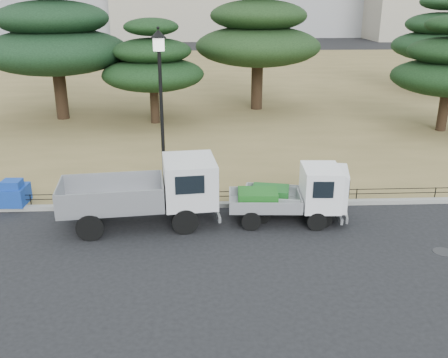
{
  "coord_description": "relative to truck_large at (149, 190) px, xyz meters",
  "views": [
    {
      "loc": [
        -0.77,
        -14.29,
        7.25
      ],
      "look_at": [
        0.0,
        2.0,
        1.3
      ],
      "focal_mm": 40.0,
      "sensor_mm": 36.0,
      "label": 1
    }
  ],
  "objects": [
    {
      "name": "lawn",
      "position": [
        2.54,
        29.36,
        -1.16
      ],
      "size": [
        120.0,
        56.0,
        0.15
      ],
      "primitive_type": "cube",
      "color": "olive",
      "rests_on": "ground"
    },
    {
      "name": "truck_kei_front",
      "position": [
        4.85,
        -0.01,
        -0.27
      ],
      "size": [
        3.75,
        1.78,
        1.94
      ],
      "rotation": [
        0.0,
        0.0,
        -0.05
      ],
      "color": "black",
      "rests_on": "ground"
    },
    {
      "name": "pine_center_left",
      "position": [
        -0.97,
        14.03,
        2.4
      ],
      "size": [
        5.94,
        5.94,
        6.04
      ],
      "color": "black",
      "rests_on": "lawn"
    },
    {
      "name": "pipe_fence",
      "position": [
        2.54,
        1.51,
        -0.8
      ],
      "size": [
        38.0,
        0.04,
        0.4
      ],
      "color": "black",
      "rests_on": "lawn"
    },
    {
      "name": "truck_large",
      "position": [
        0.0,
        0.0,
        0.0
      ],
      "size": [
        5.3,
        2.56,
        2.23
      ],
      "rotation": [
        0.0,
        0.0,
        0.11
      ],
      "color": "black",
      "rests_on": "ground"
    },
    {
      "name": "tarp_pile",
      "position": [
        -5.31,
        1.66,
        -0.71
      ],
      "size": [
        1.46,
        1.1,
        0.95
      ],
      "rotation": [
        0.0,
        0.0,
        -0.04
      ],
      "color": "#1641AE",
      "rests_on": "lawn"
    },
    {
      "name": "truck_kei_rear",
      "position": [
        5.25,
        0.26,
        -0.33
      ],
      "size": [
        3.72,
        2.15,
        1.83
      ],
      "rotation": [
        0.0,
        0.0,
        -0.21
      ],
      "color": "black",
      "rests_on": "ground"
    },
    {
      "name": "pine_west_near",
      "position": [
        -6.8,
        15.4,
        3.84
      ],
      "size": [
        8.55,
        8.55,
        8.55
      ],
      "color": "black",
      "rests_on": "lawn"
    },
    {
      "name": "curb",
      "position": [
        2.54,
        1.36,
        -1.16
      ],
      "size": [
        120.0,
        0.25,
        0.16
      ],
      "primitive_type": "cube",
      "color": "gray",
      "rests_on": "ground"
    },
    {
      "name": "pine_center_right",
      "position": [
        5.54,
        17.73,
        3.9
      ],
      "size": [
        8.11,
        8.11,
        8.6
      ],
      "color": "black",
      "rests_on": "lawn"
    },
    {
      "name": "street_lamp",
      "position": [
        0.41,
        1.66,
        3.04
      ],
      "size": [
        0.55,
        0.55,
        6.1
      ],
      "color": "black",
      "rests_on": "lawn"
    },
    {
      "name": "pine_east_far",
      "position": [
        20.49,
        23.73,
        3.18
      ],
      "size": [
        7.36,
        7.36,
        7.4
      ],
      "color": "black",
      "rests_on": "lawn"
    },
    {
      "name": "ground",
      "position": [
        2.54,
        -1.24,
        -1.24
      ],
      "size": [
        220.0,
        220.0,
        0.0
      ],
      "primitive_type": "plane",
      "color": "black"
    },
    {
      "name": "manhole",
      "position": [
        9.04,
        -2.44,
        -1.23
      ],
      "size": [
        0.6,
        0.6,
        0.01
      ],
      "primitive_type": "cylinder",
      "color": "#2D2D30",
      "rests_on": "ground"
    }
  ]
}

